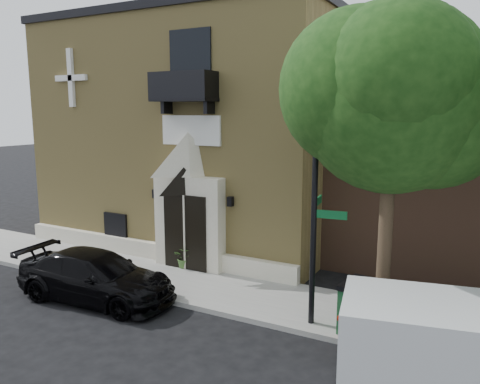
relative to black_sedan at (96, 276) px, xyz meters
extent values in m
plane|color=black|center=(2.01, 0.71, -0.72)|extent=(120.00, 120.00, 0.00)
cube|color=gray|center=(3.01, 2.21, -0.65)|extent=(42.00, 3.00, 0.15)
cube|color=tan|center=(-0.99, 8.71, 3.78)|extent=(12.00, 10.00, 9.00)
cube|color=black|center=(-0.99, 8.71, 8.43)|extent=(12.20, 10.20, 0.30)
cube|color=silver|center=(-0.99, 3.59, -0.27)|extent=(12.00, 0.30, 0.60)
cube|color=silver|center=(1.01, 3.46, 1.03)|extent=(2.60, 0.55, 3.20)
pyramid|color=silver|center=(1.01, 3.46, 3.38)|extent=(2.60, 0.55, 1.50)
cube|color=black|center=(1.01, 3.17, 0.73)|extent=(1.70, 0.06, 2.60)
cube|color=silver|center=(1.01, 3.13, 0.73)|extent=(0.06, 0.04, 2.60)
cube|color=white|center=(1.01, 3.65, 4.18)|extent=(2.30, 0.10, 1.00)
cube|color=black|center=(1.01, 3.26, 5.18)|extent=(2.20, 0.90, 0.10)
cube|color=black|center=(1.01, 2.83, 5.63)|extent=(2.20, 0.06, 0.90)
cube|color=black|center=(-0.04, 3.26, 5.63)|extent=(0.06, 0.90, 0.90)
cube|color=black|center=(2.06, 3.26, 5.63)|extent=(0.06, 0.90, 0.90)
cube|color=black|center=(1.01, 3.68, 6.38)|extent=(1.60, 0.08, 2.20)
cube|color=white|center=(-4.49, 3.63, 6.08)|extent=(0.22, 0.14, 2.20)
cube|color=white|center=(-4.49, 3.63, 6.08)|extent=(1.60, 0.14, 0.22)
cube|color=black|center=(-2.59, 3.66, 0.43)|extent=(1.10, 0.10, 1.00)
cube|color=red|center=(-2.59, 3.69, 0.43)|extent=(0.85, 0.06, 0.75)
cube|color=black|center=(-0.54, 3.59, 1.88)|extent=(0.18, 0.18, 0.32)
cube|color=black|center=(2.56, 3.59, 1.88)|extent=(0.18, 0.18, 0.32)
cylinder|color=#38281C|center=(8.01, 1.16, 1.53)|extent=(0.32, 0.32, 4.20)
sphere|color=#14370F|center=(8.01, 1.16, 5.10)|extent=(4.20, 4.20, 4.20)
sphere|color=#14370F|center=(8.81, 1.46, 4.80)|extent=(3.36, 3.36, 3.36)
sphere|color=#14370F|center=(7.31, 0.96, 5.30)|extent=(3.57, 3.57, 3.57)
sphere|color=#14370F|center=(8.21, 0.46, 5.50)|extent=(3.15, 3.15, 3.15)
imported|color=black|center=(0.00, 0.00, 0.00)|extent=(5.11, 2.39, 1.44)
cylinder|color=black|center=(8.46, -0.09, -0.33)|extent=(0.82, 0.41, 0.79)
cylinder|color=black|center=(6.25, 1.24, 2.23)|extent=(0.15, 0.15, 5.60)
cube|color=#0E602E|center=(6.67, 1.29, 2.32)|extent=(0.79, 0.13, 0.21)
cube|color=#0E602E|center=(6.21, 1.65, 2.55)|extent=(0.13, 0.79, 0.21)
cylinder|color=#9F1101|center=(7.29, 0.91, -0.53)|extent=(0.39, 0.39, 0.09)
cylinder|color=#9F1101|center=(7.29, 0.91, -0.18)|extent=(0.28, 0.28, 0.60)
sphere|color=#9F1101|center=(7.29, 0.91, 0.15)|extent=(0.28, 0.28, 0.28)
cylinder|color=#9F1101|center=(7.29, 0.91, -0.14)|extent=(0.49, 0.13, 0.13)
cube|color=#0E361C|center=(8.02, 1.27, 0.00)|extent=(2.01, 1.33, 1.14)
cube|color=black|center=(8.02, 1.27, 0.62)|extent=(2.07, 1.39, 0.12)
imported|color=#477232|center=(0.91, 3.26, -0.20)|extent=(0.72, 0.65, 0.73)
camera|label=1|loc=(9.96, -9.62, 4.83)|focal=35.00mm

